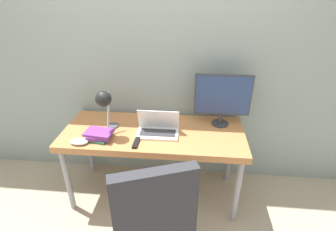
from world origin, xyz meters
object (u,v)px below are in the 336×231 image
desk_lamp (104,101)px  office_chair (152,226)px  monitor (223,97)px  game_controller (79,141)px  book_stack (99,135)px  laptop (158,129)px

desk_lamp → office_chair: desk_lamp is taller
monitor → game_controller: 1.29m
book_stack → game_controller: size_ratio=1.63×
book_stack → game_controller: bearing=-148.1°
laptop → book_stack: laptop is taller
laptop → book_stack: (-0.49, -0.13, -0.01)m
desk_lamp → game_controller: desk_lamp is taller
desk_lamp → game_controller: bearing=-141.4°
book_stack → laptop: bearing=15.4°
book_stack → game_controller: book_stack is taller
monitor → laptop: bearing=-158.6°
desk_lamp → book_stack: (-0.06, -0.07, -0.28)m
office_chair → book_stack: 0.93m
laptop → desk_lamp: desk_lamp is taller
monitor → game_controller: size_ratio=3.35×
desk_lamp → office_chair: size_ratio=0.37×
monitor → desk_lamp: (-0.99, -0.28, 0.05)m
monitor → desk_lamp: size_ratio=1.21×
office_chair → monitor: bearing=65.7°
laptop → office_chair: (0.07, -0.86, -0.18)m
desk_lamp → game_controller: 0.39m
laptop → game_controller: 0.67m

